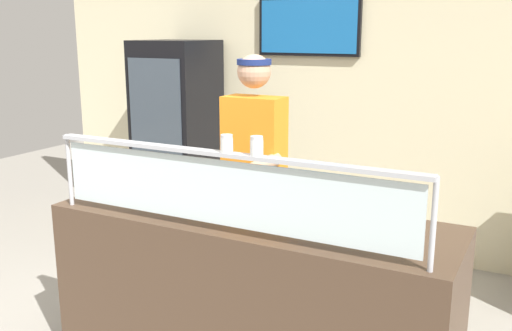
{
  "coord_description": "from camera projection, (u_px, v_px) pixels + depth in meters",
  "views": [
    {
      "loc": [
        2.44,
        -2.18,
        1.9
      ],
      "look_at": [
        1.09,
        0.39,
        1.21
      ],
      "focal_mm": 40.13,
      "sensor_mm": 36.0,
      "label": 1
    }
  ],
  "objects": [
    {
      "name": "worker_figure",
      "position": [
        254.0,
        174.0,
        3.66
      ],
      "size": [
        0.41,
        0.5,
        1.76
      ],
      "color": "#23232D",
      "rests_on": "ground"
    },
    {
      "name": "pizza_server",
      "position": [
        203.0,
        198.0,
        3.19
      ],
      "size": [
        0.1,
        0.29,
        0.01
      ],
      "primitive_type": "cube",
      "rotation": [
        0.0,
        0.0,
        -0.09
      ],
      "color": "#ADAFB7",
      "rests_on": "pizza_tray"
    },
    {
      "name": "serving_counter",
      "position": [
        252.0,
        298.0,
        3.13
      ],
      "size": [
        2.16,
        0.72,
        0.95
      ],
      "primitive_type": "cube",
      "color": "#4C3828",
      "rests_on": "ground"
    },
    {
      "name": "ground_plane",
      "position": [
        297.0,
        325.0,
        3.79
      ],
      "size": [
        12.0,
        12.0,
        0.0
      ],
      "primitive_type": "plane",
      "color": "gray",
      "rests_on": "ground"
    },
    {
      "name": "pepper_flake_shaker",
      "position": [
        257.0,
        147.0,
        2.57
      ],
      "size": [
        0.06,
        0.06,
        0.09
      ],
      "color": "white",
      "rests_on": "sneeze_guard"
    },
    {
      "name": "drink_fridge",
      "position": [
        178.0,
        140.0,
        5.3
      ],
      "size": [
        0.64,
        0.64,
        1.82
      ],
      "color": "black",
      "rests_on": "ground"
    },
    {
      "name": "pizza_tray",
      "position": [
        209.0,
        201.0,
        3.2
      ],
      "size": [
        0.45,
        0.45,
        0.04
      ],
      "color": "#9EA0A8",
      "rests_on": "serving_counter"
    },
    {
      "name": "sneeze_guard",
      "position": [
        222.0,
        181.0,
        2.7
      ],
      "size": [
        1.99,
        0.06,
        0.4
      ],
      "color": "#B2B5BC",
      "rests_on": "serving_counter"
    },
    {
      "name": "parmesan_shaker",
      "position": [
        227.0,
        145.0,
        2.64
      ],
      "size": [
        0.06,
        0.06,
        0.08
      ],
      "color": "white",
      "rests_on": "sneeze_guard"
    },
    {
      "name": "shop_rear_unit",
      "position": [
        373.0,
        96.0,
        4.81
      ],
      "size": [
        6.56,
        0.13,
        2.7
      ],
      "color": "beige",
      "rests_on": "ground"
    }
  ]
}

